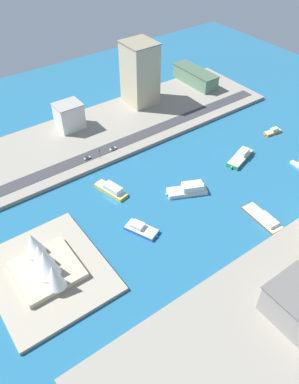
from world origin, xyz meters
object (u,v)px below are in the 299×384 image
object	(u,v)px
van_white	(113,148)
office_block_beige	(140,73)
hotel_broad_white	(69,116)
barge_flat_brown	(264,219)
ferry_green_doubledeck	(241,157)
opera_landmark	(44,262)
ferry_yellow_fast	(112,189)
catamaran_blue	(141,229)
ferry_white_commuter	(189,189)
sedan_silver	(87,158)
traffic_light_waterfront	(100,153)
water_taxi_orange	(273,132)
terminal_long_green	(195,76)
sailboat_small_white	(298,165)

from	to	relation	value
van_white	office_block_beige	bearing A→B (deg)	-50.79
hotel_broad_white	barge_flat_brown	bearing A→B (deg)	-163.01
ferry_green_doubledeck	opera_landmark	distance (m)	144.78
office_block_beige	hotel_broad_white	distance (m)	65.37
ferry_yellow_fast	hotel_broad_white	distance (m)	77.20
catamaran_blue	ferry_white_commuter	bearing A→B (deg)	-78.29
ferry_white_commuter	van_white	size ratio (longest dim) A/B	5.40
ferry_white_commuter	sedan_silver	xyz separation A→B (m)	(62.58, 34.38, 0.96)
ferry_green_doubledeck	hotel_broad_white	distance (m)	124.15
ferry_yellow_fast	traffic_light_waterfront	bearing A→B (deg)	-18.60
water_taxi_orange	ferry_yellow_fast	distance (m)	130.22
ferry_yellow_fast	terminal_long_green	xyz separation A→B (m)	(76.73, -132.90, 6.44)
sailboat_small_white	van_white	size ratio (longest dim) A/B	2.44
hotel_broad_white	van_white	size ratio (longest dim) A/B	4.11
terminal_long_green	barge_flat_brown	bearing A→B (deg)	152.54
hotel_broad_white	opera_landmark	size ratio (longest dim) A/B	0.54
water_taxi_orange	ferry_yellow_fast	bearing A→B (deg)	83.76
ferry_white_commuter	barge_flat_brown	bearing A→B (deg)	-155.65
barge_flat_brown	ferry_white_commuter	bearing A→B (deg)	24.35
ferry_green_doubledeck	office_block_beige	world-z (taller)	office_block_beige
water_taxi_orange	hotel_broad_white	world-z (taller)	hotel_broad_white
catamaran_blue	traffic_light_waterfront	distance (m)	68.68
water_taxi_orange	van_white	xyz separation A→B (m)	(48.14, 107.28, 2.09)
office_block_beige	sailboat_small_white	bearing A→B (deg)	-164.15
catamaran_blue	water_taxi_orange	xyz separation A→B (m)	(22.07, -133.29, -0.11)
ferry_green_doubledeck	sedan_silver	bearing A→B (deg)	55.73
terminal_long_green	traffic_light_waterfront	size ratio (longest dim) A/B	6.90
barge_flat_brown	hotel_broad_white	size ratio (longest dim) A/B	1.36
ferry_green_doubledeck	water_taxi_orange	world-z (taller)	ferry_green_doubledeck
sedan_silver	traffic_light_waterfront	world-z (taller)	traffic_light_waterfront
water_taxi_orange	opera_landmark	size ratio (longest dim) A/B	0.42
ferry_white_commuter	ferry_yellow_fast	bearing A→B (deg)	53.37
barge_flat_brown	opera_landmark	distance (m)	119.88
van_white	traffic_light_waterfront	size ratio (longest dim) A/B	0.72
terminal_long_green	traffic_light_waterfront	world-z (taller)	terminal_long_green
office_block_beige	barge_flat_brown	bearing A→B (deg)	172.61
catamaran_blue	ferry_yellow_fast	size ratio (longest dim) A/B	0.83
sedan_silver	opera_landmark	size ratio (longest dim) A/B	0.12
barge_flat_brown	hotel_broad_white	world-z (taller)	hotel_broad_white
ferry_white_commuter	ferry_green_doubledeck	distance (m)	50.20
sailboat_small_white	terminal_long_green	xyz separation A→B (m)	(126.87, -20.91, 7.61)
ferry_green_doubledeck	catamaran_blue	size ratio (longest dim) A/B	1.33
hotel_broad_white	van_white	bearing A→B (deg)	-166.22
catamaran_blue	sailboat_small_white	bearing A→B (deg)	-96.84
terminal_long_green	traffic_light_waterfront	xyz separation A→B (m)	(-45.99, 122.55, -1.75)
ferry_green_doubledeck	office_block_beige	bearing A→B (deg)	6.55
sedan_silver	ferry_yellow_fast	bearing A→B (deg)	175.26
ferry_green_doubledeck	hotel_broad_white	bearing A→B (deg)	37.46
ferry_white_commuter	hotel_broad_white	world-z (taller)	hotel_broad_white
ferry_yellow_fast	van_white	bearing A→B (deg)	-33.12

